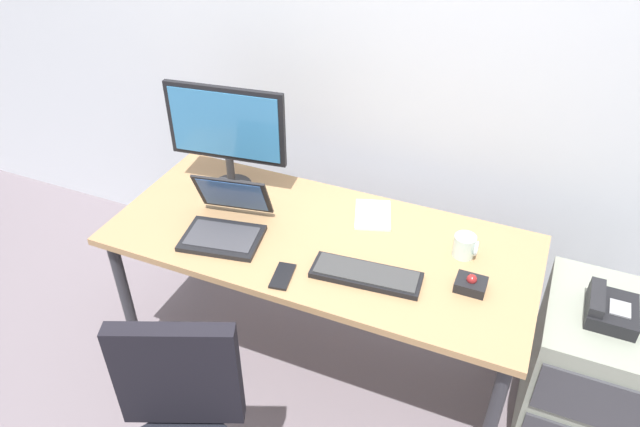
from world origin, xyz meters
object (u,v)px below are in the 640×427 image
at_px(file_cabinet, 585,374).
at_px(desk_phone, 610,309).
at_px(laptop, 226,222).
at_px(monitor_main, 226,130).
at_px(coffee_mug, 465,246).
at_px(cell_phone, 283,276).
at_px(trackball_mouse, 471,284).
at_px(keyboard, 366,275).
at_px(paper_notepad, 373,215).

bearing_deg(file_cabinet, desk_phone, -116.78).
bearing_deg(laptop, monitor_main, 116.70).
xyz_separation_m(coffee_mug, cell_phone, (-0.59, -0.39, -0.04)).
height_order(desk_phone, coffee_mug, coffee_mug).
bearing_deg(trackball_mouse, coffee_mug, 109.16).
bearing_deg(laptop, coffee_mug, 13.97).
bearing_deg(coffee_mug, keyboard, -138.69).
relative_size(desk_phone, keyboard, 0.48).
distance_m(keyboard, coffee_mug, 0.41).
height_order(coffee_mug, paper_notepad, coffee_mug).
distance_m(file_cabinet, desk_phone, 0.37).
xyz_separation_m(trackball_mouse, cell_phone, (-0.65, -0.21, -0.02)).
distance_m(file_cabinet, trackball_mouse, 0.66).
distance_m(desk_phone, monitor_main, 1.65).
height_order(laptop, paper_notepad, laptop).
distance_m(coffee_mug, cell_phone, 0.71).
bearing_deg(monitor_main, paper_notepad, 3.24).
height_order(trackball_mouse, coffee_mug, coffee_mug).
relative_size(coffee_mug, paper_notepad, 0.45).
bearing_deg(keyboard, file_cabinet, 15.19).
xyz_separation_m(monitor_main, paper_notepad, (0.66, 0.04, -0.28)).
relative_size(desk_phone, trackball_mouse, 1.82).
bearing_deg(coffee_mug, trackball_mouse, -70.84).
distance_m(file_cabinet, paper_notepad, 1.05).
bearing_deg(desk_phone, coffee_mug, 174.36).
bearing_deg(coffee_mug, laptop, -166.03).
bearing_deg(file_cabinet, cell_phone, -162.83).
relative_size(monitor_main, paper_notepad, 2.54).
relative_size(keyboard, laptop, 1.13).
height_order(keyboard, coffee_mug, coffee_mug).
bearing_deg(coffee_mug, paper_notepad, 165.24).
distance_m(trackball_mouse, paper_notepad, 0.55).
bearing_deg(cell_phone, trackball_mouse, 8.46).
distance_m(laptop, coffee_mug, 0.95).
bearing_deg(paper_notepad, keyboard, -74.78).
bearing_deg(cell_phone, monitor_main, 126.93).
distance_m(paper_notepad, cell_phone, 0.53).
xyz_separation_m(file_cabinet, desk_phone, (-0.01, -0.02, 0.37)).
bearing_deg(keyboard, paper_notepad, 105.22).
height_order(monitor_main, paper_notepad, monitor_main).
distance_m(file_cabinet, monitor_main, 1.77).
bearing_deg(laptop, desk_phone, 6.86).
relative_size(file_cabinet, trackball_mouse, 6.05).
height_order(desk_phone, trackball_mouse, trackball_mouse).
xyz_separation_m(laptop, paper_notepad, (0.51, 0.34, -0.04)).
xyz_separation_m(monitor_main, coffee_mug, (1.07, -0.07, -0.24)).
distance_m(laptop, cell_phone, 0.37).
relative_size(file_cabinet, monitor_main, 1.26).
bearing_deg(desk_phone, keyboard, -165.71).
xyz_separation_m(keyboard, cell_phone, (-0.29, -0.12, -0.01)).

